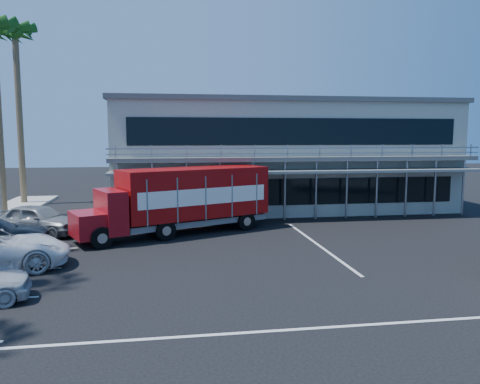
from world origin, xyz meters
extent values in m
plane|color=black|center=(0.00, 0.00, 0.00)|extent=(120.00, 120.00, 0.00)
cube|color=#969C8F|center=(3.00, 15.00, 3.50)|extent=(22.00, 10.00, 7.00)
cube|color=#515454|center=(3.00, 15.00, 7.15)|extent=(22.40, 10.40, 0.30)
cube|color=#515454|center=(3.00, 9.40, 3.60)|extent=(22.00, 1.20, 0.25)
cube|color=gray|center=(3.00, 8.85, 4.10)|extent=(22.00, 0.08, 0.90)
cube|color=slate|center=(3.00, 9.10, 2.90)|extent=(22.00, 1.80, 0.15)
cube|color=black|center=(3.00, 9.98, 1.60)|extent=(20.00, 0.06, 1.60)
cube|color=black|center=(3.00, 9.98, 5.20)|extent=(20.00, 0.06, 1.60)
cylinder|color=brown|center=(-15.10, 18.50, 6.00)|extent=(0.44, 0.44, 12.00)
sphere|color=#143E11|center=(-15.10, 18.50, 12.20)|extent=(1.10, 1.10, 1.10)
cube|color=maroon|center=(-8.34, 4.51, 0.95)|extent=(2.07, 2.49, 1.14)
cube|color=maroon|center=(-7.39, 4.93, 1.47)|extent=(1.82, 2.55, 1.99)
cube|color=black|center=(-7.39, 4.93, 2.04)|extent=(0.85, 1.86, 0.66)
cube|color=#92090A|center=(-3.39, 6.68, 2.09)|extent=(7.90, 5.21, 2.46)
cube|color=slate|center=(-3.39, 6.68, 0.62)|extent=(7.75, 4.89, 0.28)
cube|color=white|center=(-2.91, 5.59, 1.99)|extent=(6.40, 2.83, 0.81)
cube|color=white|center=(-3.87, 7.78, 1.99)|extent=(6.40, 2.83, 0.81)
cylinder|color=black|center=(-7.66, 3.67, 0.49)|extent=(1.02, 0.65, 0.99)
cylinder|color=black|center=(-8.50, 5.58, 0.49)|extent=(1.02, 0.65, 0.99)
cylinder|color=black|center=(-4.88, 4.89, 0.49)|extent=(1.02, 0.65, 0.99)
cylinder|color=black|center=(-5.72, 6.80, 0.49)|extent=(1.02, 0.65, 0.99)
cylinder|color=black|center=(-0.72, 6.72, 0.49)|extent=(1.02, 0.65, 0.99)
cylinder|color=black|center=(-1.56, 8.63, 0.49)|extent=(1.02, 0.65, 0.99)
imported|color=gray|center=(-11.20, 7.20, 0.78)|extent=(4.91, 3.56, 1.55)
camera|label=1|loc=(-4.72, -17.14, 4.95)|focal=35.00mm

